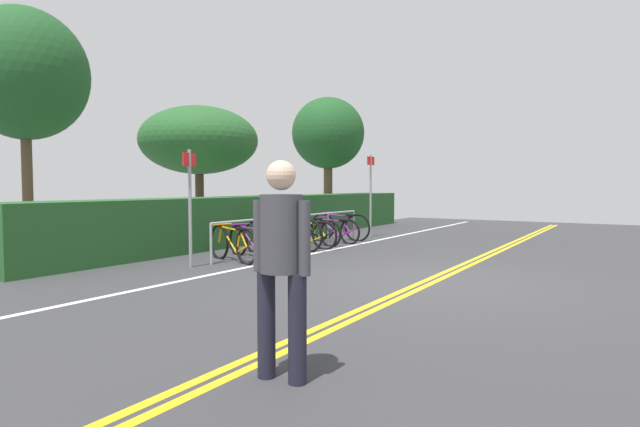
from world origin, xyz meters
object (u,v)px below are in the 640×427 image
object	(u,v)px
bicycle_3	(291,234)
sign_post_near	(190,196)
bike_rack	(297,224)
bicycle_7	(340,227)
bicycle_5	(315,232)
sign_post_far	(371,188)
bicycle_0	(232,244)
bicycle_4	(306,234)
bicycle_2	(272,238)
pedestrian	(281,255)
bicycle_1	(252,241)
tree_mid	(199,141)
tree_near_left	(24,75)
bicycle_6	(334,230)
tree_far_right	(328,134)

from	to	relation	value
bicycle_3	sign_post_near	xyz separation A→B (m)	(-2.99, 0.11, 0.92)
bike_rack	bicycle_7	xyz separation A→B (m)	(2.28, 0.13, -0.23)
bicycle_5	sign_post_far	bearing A→B (deg)	-5.93
bicycle_0	bicycle_4	world-z (taller)	bicycle_0
bicycle_2	pedestrian	xyz separation A→B (m)	(-5.72, -4.43, 0.60)
bicycle_1	tree_mid	bearing A→B (deg)	59.28
sign_post_far	tree_mid	bearing A→B (deg)	128.32
tree_near_left	bike_rack	bearing A→B (deg)	-43.70
bicycle_3	bicycle_6	distance (m)	1.93
bicycle_2	sign_post_near	distance (m)	2.39
bicycle_6	bicycle_2	bearing A→B (deg)	-178.75
bicycle_6	tree_mid	size ratio (longest dim) A/B	0.46
bicycle_2	bicycle_6	distance (m)	2.73
bicycle_1	bicycle_3	world-z (taller)	bicycle_3
tree_near_left	tree_far_right	size ratio (longest dim) A/B	1.09
sign_post_far	tree_near_left	distance (m)	8.90
bicycle_2	bicycle_4	world-z (taller)	bicycle_2
bicycle_6	tree_near_left	bearing A→B (deg)	145.50
pedestrian	tree_far_right	world-z (taller)	tree_far_right
bike_rack	tree_near_left	distance (m)	6.46
tree_near_left	tree_mid	size ratio (longest dim) A/B	1.39
bicycle_1	pedestrian	bearing A→B (deg)	-138.60
bicycle_3	bicycle_7	distance (m)	2.56
bicycle_1	tree_near_left	distance (m)	5.73
sign_post_near	tree_near_left	size ratio (longest dim) A/B	0.42
pedestrian	sign_post_far	world-z (taller)	sign_post_far
bicycle_6	sign_post_near	xyz separation A→B (m)	(-4.92, 0.13, 0.97)
bicycle_4	bicycle_5	bearing A→B (deg)	12.70
bicycle_4	sign_post_far	distance (m)	3.37
bicycle_7	pedestrian	world-z (taller)	pedestrian
bike_rack	bicycle_7	bearing A→B (deg)	3.24
bicycle_1	bicycle_4	bearing A→B (deg)	-1.45
bicycle_2	pedestrian	distance (m)	7.26
bicycle_3	bicycle_6	world-z (taller)	bicycle_3
pedestrian	bicycle_5	bearing A→B (deg)	30.80
bicycle_0	bicycle_4	bearing A→B (deg)	-0.19
tree_near_left	tree_mid	world-z (taller)	tree_near_left
bicycle_1	pedestrian	world-z (taller)	pedestrian
bicycle_1	bicycle_5	world-z (taller)	bicycle_1
bicycle_6	sign_post_near	bearing A→B (deg)	178.48
bicycle_3	tree_far_right	size ratio (longest dim) A/B	0.37
bicycle_2	bicycle_7	xyz separation A→B (m)	(3.35, 0.23, 0.01)
bicycle_0	bicycle_2	xyz separation A→B (m)	(1.25, -0.03, 0.01)
sign_post_far	bicycle_6	bearing A→B (deg)	174.95
sign_post_near	tree_far_right	distance (m)	10.14
bicycle_1	bicycle_3	xyz separation A→B (m)	(1.41, 0.01, 0.04)
tree_near_left	tree_far_right	bearing A→B (deg)	-5.49
bicycle_4	sign_post_far	size ratio (longest dim) A/B	0.72
tree_far_right	bike_rack	bearing A→B (deg)	-155.09
bicycle_2	tree_near_left	bearing A→B (deg)	126.96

